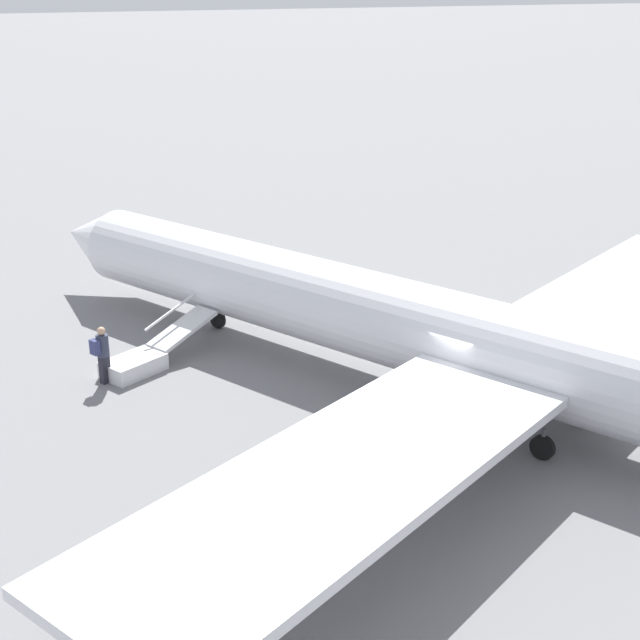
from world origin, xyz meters
TOP-DOWN VIEW (x-y plane):
  - ground_plane at (0.00, 0.00)m, footprint 600.00×600.00m
  - airplane_main at (-0.90, -0.41)m, footprint 33.19×26.35m
  - boarding_stairs at (6.41, 7.10)m, footprint 2.60×4.07m
  - passenger at (5.96, 8.41)m, footprint 0.46×0.57m

SIDE VIEW (x-z plane):
  - ground_plane at x=0.00m, z-range 0.00..0.00m
  - boarding_stairs at x=6.41m, z-range -0.46..1.21m
  - passenger at x=5.96m, z-range 0.13..1.87m
  - airplane_main at x=-0.90m, z-range -1.35..5.31m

